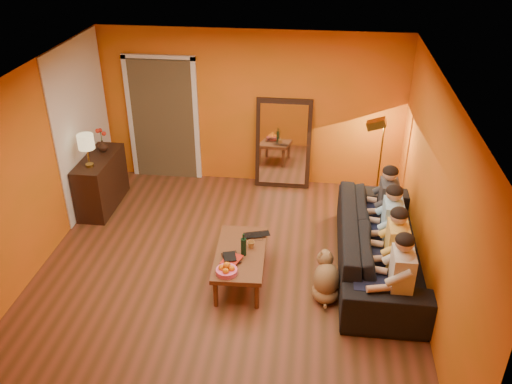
# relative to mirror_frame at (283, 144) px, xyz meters

# --- Properties ---
(room_shell) EXTENTS (5.00, 5.50, 2.60)m
(room_shell) POSITION_rel_mirror_frame_xyz_m (-0.55, -2.26, 0.54)
(room_shell) COLOR brown
(room_shell) RESTS_ON ground
(white_accent) EXTENTS (0.02, 1.90, 2.58)m
(white_accent) POSITION_rel_mirror_frame_xyz_m (-3.04, -0.88, 0.54)
(white_accent) COLOR white
(white_accent) RESTS_ON wall_left
(doorway_recess) EXTENTS (1.06, 0.30, 2.10)m
(doorway_recess) POSITION_rel_mirror_frame_xyz_m (-2.05, 0.20, 0.29)
(doorway_recess) COLOR #3F2D19
(doorway_recess) RESTS_ON floor
(door_jamb_left) EXTENTS (0.08, 0.06, 2.20)m
(door_jamb_left) POSITION_rel_mirror_frame_xyz_m (-2.62, 0.08, 0.29)
(door_jamb_left) COLOR white
(door_jamb_left) RESTS_ON wall_back
(door_jamb_right) EXTENTS (0.08, 0.06, 2.20)m
(door_jamb_right) POSITION_rel_mirror_frame_xyz_m (-1.48, 0.08, 0.29)
(door_jamb_right) COLOR white
(door_jamb_right) RESTS_ON wall_back
(door_header) EXTENTS (1.22, 0.06, 0.08)m
(door_header) POSITION_rel_mirror_frame_xyz_m (-2.05, 0.08, 1.36)
(door_header) COLOR white
(door_header) RESTS_ON wall_back
(mirror_frame) EXTENTS (0.92, 0.27, 1.51)m
(mirror_frame) POSITION_rel_mirror_frame_xyz_m (0.00, 0.00, 0.00)
(mirror_frame) COLOR black
(mirror_frame) RESTS_ON floor
(mirror_glass) EXTENTS (0.78, 0.21, 1.35)m
(mirror_glass) POSITION_rel_mirror_frame_xyz_m (0.00, -0.04, 0.00)
(mirror_glass) COLOR white
(mirror_glass) RESTS_ON mirror_frame
(sideboard) EXTENTS (0.44, 1.18, 0.85)m
(sideboard) POSITION_rel_mirror_frame_xyz_m (-2.79, -1.08, -0.34)
(sideboard) COLOR black
(sideboard) RESTS_ON floor
(table_lamp) EXTENTS (0.24, 0.24, 0.51)m
(table_lamp) POSITION_rel_mirror_frame_xyz_m (-2.79, -1.38, 0.34)
(table_lamp) COLOR beige
(table_lamp) RESTS_ON sideboard
(sofa) EXTENTS (2.67, 1.04, 0.78)m
(sofa) POSITION_rel_mirror_frame_xyz_m (1.45, -2.26, -0.37)
(sofa) COLOR black
(sofa) RESTS_ON floor
(coffee_table) EXTENTS (0.68, 1.25, 0.42)m
(coffee_table) POSITION_rel_mirror_frame_xyz_m (-0.33, -2.68, -0.55)
(coffee_table) COLOR brown
(coffee_table) RESTS_ON floor
(floor_lamp) EXTENTS (0.33, 0.28, 1.44)m
(floor_lamp) POSITION_rel_mirror_frame_xyz_m (1.55, -0.50, -0.04)
(floor_lamp) COLOR #AA8732
(floor_lamp) RESTS_ON floor
(dog) EXTENTS (0.52, 0.62, 0.62)m
(dog) POSITION_rel_mirror_frame_xyz_m (0.77, -2.91, -0.45)
(dog) COLOR #A37949
(dog) RESTS_ON floor
(person_far_left) EXTENTS (0.70, 0.44, 1.22)m
(person_far_left) POSITION_rel_mirror_frame_xyz_m (1.58, -3.26, -0.15)
(person_far_left) COLOR beige
(person_far_left) RESTS_ON sofa
(person_mid_left) EXTENTS (0.70, 0.44, 1.22)m
(person_mid_left) POSITION_rel_mirror_frame_xyz_m (1.58, -2.71, -0.15)
(person_mid_left) COLOR #E6B54C
(person_mid_left) RESTS_ON sofa
(person_mid_right) EXTENTS (0.70, 0.44, 1.22)m
(person_mid_right) POSITION_rel_mirror_frame_xyz_m (1.58, -2.16, -0.15)
(person_mid_right) COLOR #97C8EA
(person_mid_right) RESTS_ON sofa
(person_far_right) EXTENTS (0.70, 0.44, 1.22)m
(person_far_right) POSITION_rel_mirror_frame_xyz_m (1.58, -1.61, -0.15)
(person_far_right) COLOR #333338
(person_far_right) RESTS_ON sofa
(fruit_bowl) EXTENTS (0.26, 0.26, 0.16)m
(fruit_bowl) POSITION_rel_mirror_frame_xyz_m (-0.43, -3.13, -0.26)
(fruit_bowl) COLOR #F25587
(fruit_bowl) RESTS_ON coffee_table
(wine_bottle) EXTENTS (0.07, 0.07, 0.31)m
(wine_bottle) POSITION_rel_mirror_frame_xyz_m (-0.28, -2.73, -0.18)
(wine_bottle) COLOR black
(wine_bottle) RESTS_ON coffee_table
(tumbler) EXTENTS (0.10, 0.10, 0.09)m
(tumbler) POSITION_rel_mirror_frame_xyz_m (-0.21, -2.56, -0.30)
(tumbler) COLOR #B27F3F
(tumbler) RESTS_ON coffee_table
(laptop) EXTENTS (0.40, 0.32, 0.03)m
(laptop) POSITION_rel_mirror_frame_xyz_m (-0.15, -2.33, -0.33)
(laptop) COLOR black
(laptop) RESTS_ON coffee_table
(book_lower) EXTENTS (0.28, 0.32, 0.02)m
(book_lower) POSITION_rel_mirror_frame_xyz_m (-0.51, -2.88, -0.33)
(book_lower) COLOR black
(book_lower) RESTS_ON coffee_table
(book_mid) EXTENTS (0.28, 0.32, 0.02)m
(book_mid) POSITION_rel_mirror_frame_xyz_m (-0.50, -2.87, -0.31)
(book_mid) COLOR red
(book_mid) RESTS_ON book_lower
(book_upper) EXTENTS (0.20, 0.24, 0.02)m
(book_upper) POSITION_rel_mirror_frame_xyz_m (-0.51, -2.89, -0.29)
(book_upper) COLOR black
(book_upper) RESTS_ON book_mid
(vase) EXTENTS (0.17, 0.17, 0.18)m
(vase) POSITION_rel_mirror_frame_xyz_m (-2.79, -0.83, 0.18)
(vase) COLOR black
(vase) RESTS_ON sideboard
(flowers) EXTENTS (0.17, 0.17, 0.39)m
(flowers) POSITION_rel_mirror_frame_xyz_m (-2.79, -0.83, 0.41)
(flowers) COLOR red
(flowers) RESTS_ON vase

